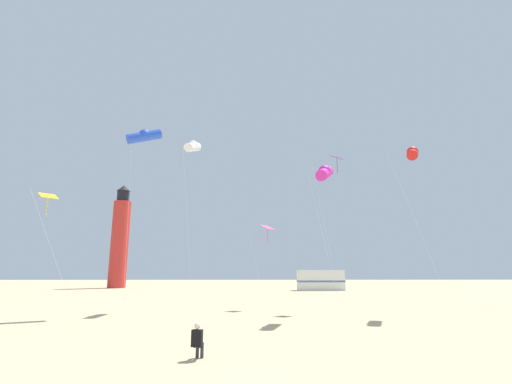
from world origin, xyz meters
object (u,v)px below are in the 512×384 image
object	(u,v)px
kite_flyer_standing	(198,340)
kite_diamond_violet	(336,164)
kite_tube_magenta	(325,173)
kite_diamond_rainbow	(267,230)
kite_tube_blue	(144,136)
rv_van_white	(321,280)
kite_diamond_gold	(49,200)
kite_tube_scarlet	(413,154)
kite_tube_white	(193,147)
lighthouse_distant	(120,239)

from	to	relation	value
kite_flyer_standing	kite_diamond_violet	bearing A→B (deg)	-110.87
kite_flyer_standing	kite_tube_magenta	distance (m)	13.94
kite_diamond_rainbow	kite_tube_blue	bearing A→B (deg)	-158.82
kite_diamond_violet	rv_van_white	bearing A→B (deg)	82.63
rv_van_white	kite_diamond_gold	bearing A→B (deg)	-125.55
kite_tube_magenta	kite_tube_scarlet	world-z (taller)	kite_tube_scarlet
kite_flyer_standing	rv_van_white	world-z (taller)	rv_van_white
kite_tube_white	kite_diamond_rainbow	xyz separation A→B (m)	(5.86, 0.69, -6.51)
rv_van_white	kite_diamond_violet	bearing A→B (deg)	-99.97
kite_diamond_gold	rv_van_white	distance (m)	39.33
kite_diamond_violet	kite_tube_white	distance (m)	11.28
kite_tube_magenta	kite_tube_blue	xyz separation A→B (m)	(-12.26, 2.83, 3.43)
kite_flyer_standing	kite_diamond_gold	world-z (taller)	kite_diamond_gold
kite_flyer_standing	kite_diamond_rainbow	xyz separation A→B (m)	(2.98, 15.62, 5.26)
kite_diamond_gold	kite_tube_magenta	distance (m)	16.16
kite_tube_blue	lighthouse_distant	size ratio (longest dim) A/B	0.77
kite_tube_white	lighthouse_distant	bearing A→B (deg)	117.09
kite_flyer_standing	kite_diamond_violet	distance (m)	19.39
lighthouse_distant	kite_flyer_standing	bearing A→B (deg)	-67.61
kite_tube_magenta	lighthouse_distant	world-z (taller)	lighthouse_distant
kite_tube_magenta	kite_diamond_gold	bearing A→B (deg)	-173.48
kite_diamond_rainbow	kite_diamond_violet	bearing A→B (deg)	-14.21
lighthouse_distant	kite_tube_blue	bearing A→B (deg)	-68.86
kite_diamond_gold	kite_diamond_violet	bearing A→B (deg)	20.73
kite_tube_scarlet	kite_tube_blue	distance (m)	18.82
kite_diamond_violet	kite_tube_magenta	distance (m)	5.67
kite_diamond_gold	lighthouse_distant	bearing A→B (deg)	104.10
lighthouse_distant	rv_van_white	world-z (taller)	lighthouse_distant
kite_tube_scarlet	kite_tube_magenta	bearing A→B (deg)	-165.02
kite_diamond_gold	kite_tube_scarlet	bearing A→B (deg)	9.01
kite_tube_white	kite_diamond_rainbow	size ratio (longest dim) A/B	2.08
kite_diamond_violet	kite_tube_scarlet	distance (m)	5.56
kite_tube_magenta	rv_van_white	size ratio (longest dim) A/B	1.45
kite_diamond_gold	kite_tube_blue	size ratio (longest dim) A/B	0.55
kite_flyer_standing	kite_diamond_gold	xyz separation A→B (m)	(-9.57, 7.53, 6.04)
kite_tube_blue	lighthouse_distant	bearing A→B (deg)	111.14
kite_diamond_gold	rv_van_white	bearing A→B (deg)	57.05
kite_flyer_standing	kite_diamond_gold	distance (m)	13.59
kite_flyer_standing	kite_tube_white	size ratio (longest dim) A/B	0.09
kite_tube_scarlet	lighthouse_distant	size ratio (longest dim) A/B	0.68
kite_diamond_violet	lighthouse_distant	xyz separation A→B (m)	(-27.96, 33.50, -2.96)
kite_tube_magenta	kite_diamond_rainbow	size ratio (longest dim) A/B	1.51
kite_tube_magenta	kite_tube_blue	distance (m)	13.04
kite_tube_magenta	lighthouse_distant	distance (m)	46.43
kite_diamond_violet	kite_tube_scarlet	bearing A→B (deg)	-35.26
kite_flyer_standing	kite_diamond_rainbow	distance (m)	16.75
kite_diamond_violet	kite_tube_blue	world-z (taller)	kite_tube_blue
kite_flyer_standing	kite_diamond_gold	size ratio (longest dim) A/B	0.16
kite_flyer_standing	kite_diamond_rainbow	world-z (taller)	kite_diamond_rainbow
kite_tube_magenta	rv_van_white	xyz separation A→B (m)	(5.29, 30.89, -7.40)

